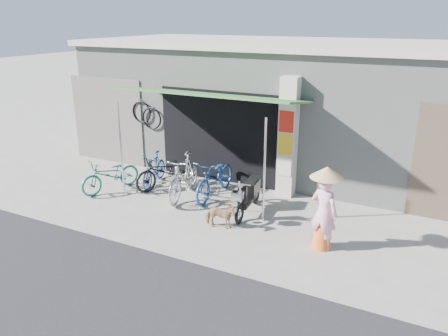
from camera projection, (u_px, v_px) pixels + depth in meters
The scene contains 13 objects.
ground at pixel (212, 226), 9.53m from camera, with size 80.00×80.00×0.00m, color #9E988F.
bicycle_shop at pixel (290, 103), 13.23m from camera, with size 12.30×5.30×3.66m.
shop_pillar at pixel (288, 138), 10.74m from camera, with size 0.42×0.44×3.00m.
awning at pixel (209, 96), 10.46m from camera, with size 4.60×1.88×2.72m.
neighbour_left at pixel (108, 121), 13.40m from camera, with size 2.60×0.06×2.60m, color #6B665B.
bike_teal at pixel (111, 175), 11.32m from camera, with size 0.58×1.67×0.88m, color #19715E.
bike_blue at pixel (154, 169), 11.74m from camera, with size 0.42×1.47×0.88m, color navy.
bike_black at pixel (165, 171), 11.54m from camera, with size 0.62×1.76×0.93m, color black.
bike_silver at pixel (184, 176), 10.87m from camera, with size 0.53×1.86×1.12m, color silver.
bike_navy at pixel (216, 178), 10.93m from camera, with size 0.68×1.94×1.02m, color navy.
street_dog at pixel (220, 216), 9.34m from camera, with size 0.31×0.68×0.58m, color #987150.
moped at pixel (249, 195), 10.06m from camera, with size 0.47×1.67×0.94m.
nun at pixel (324, 209), 8.37m from camera, with size 0.64×0.64×1.70m.
Camera 1 is at (4.08, -7.55, 4.34)m, focal length 35.00 mm.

